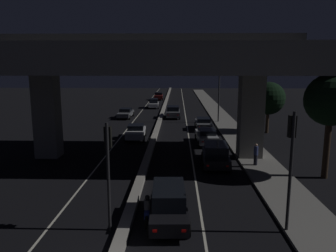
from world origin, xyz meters
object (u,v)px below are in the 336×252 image
Objects in this scene: traffic_light_right_of_median at (291,151)px; pedestrian_on_sidewalk at (256,154)px; car_silver_third at (206,136)px; car_white_lead_oncoming at (136,132)px; car_grey_second_oncoming at (126,113)px; street_lamp at (216,88)px; car_grey_fourth at (203,123)px; car_dark_red_fourth_oncoming at (158,96)px; car_black_lead at (169,203)px; motorcycle_blue_filtering_near at (147,211)px; car_black_second at (216,154)px; traffic_light_left_of_median at (108,157)px; car_white_third_oncoming at (154,103)px; car_grey_fifth at (173,112)px.

pedestrian_on_sidewalk is (0.87, 9.59, -2.76)m from traffic_light_right_of_median.
traffic_light_right_of_median reaches higher than car_silver_third.
car_grey_second_oncoming is at bearing -169.36° from car_white_lead_oncoming.
street_lamp reaches higher than car_grey_fourth.
traffic_light_right_of_median is 1.32× the size of car_dark_red_fourth_oncoming.
car_black_lead is (-5.28, 0.89, -2.82)m from traffic_light_right_of_median.
street_lamp is 29.15m from motorcycle_blue_filtering_near.
car_black_lead is at bearing 166.42° from car_silver_third.
car_silver_third is 7.26m from car_white_lead_oncoming.
car_black_second is 11.39m from car_white_lead_oncoming.
car_grey_fourth is at bearing 94.42° from traffic_light_right_of_median.
traffic_light_left_of_median is 18.99m from car_white_lead_oncoming.
car_silver_third is (-2.25, -11.99, -3.81)m from street_lamp.
car_white_third_oncoming is (-7.04, 33.75, -0.01)m from car_black_second.
traffic_light_right_of_median reaches higher than pedestrian_on_sidewalk.
car_silver_third is (-2.11, 16.82, -2.95)m from traffic_light_right_of_median.
pedestrian_on_sidewalk is at bearing 14.00° from car_white_third_oncoming.
car_grey_fifth is (-5.65, 3.72, -3.70)m from street_lamp.
traffic_light_right_of_median is at bearing -175.75° from car_grey_fourth.
pedestrian_on_sidewalk is (2.91, -0.26, 0.09)m from car_black_second.
street_lamp reaches higher than car_white_third_oncoming.
car_dark_red_fourth_oncoming is at bearing 174.12° from car_grey_second_oncoming.
car_black_lead reaches higher than car_white_third_oncoming.
car_black_second is 2.86× the size of pedestrian_on_sidewalk.
car_grey_second_oncoming is 11.66m from car_white_third_oncoming.
car_grey_second_oncoming is 25.34m from car_dark_red_fourth_oncoming.
traffic_light_right_of_median reaches higher than car_grey_fourth.
car_grey_fifth is at bearing 105.56° from pedestrian_on_sidewalk.
car_grey_fifth is at bearing 6.16° from car_dark_red_fourth_oncoming.
street_lamp reaches higher than traffic_light_left_of_median.
car_black_second is 6.97m from car_silver_third.
street_lamp reaches higher than car_black_second.
motorcycle_blue_filtering_near is (-4.42, -23.37, -0.13)m from car_grey_fourth.
traffic_light_right_of_median is at bearing -101.67° from car_black_lead.
car_white_lead_oncoming is at bearing 164.66° from car_grey_fifth.
car_grey_second_oncoming is at bearing 10.44° from car_black_lead.
car_grey_second_oncoming is at bearing 97.70° from traffic_light_left_of_median.
car_white_third_oncoming is (0.02, 24.82, 0.11)m from car_white_lead_oncoming.
motorcycle_blue_filtering_near is at bearing -102.83° from street_lamp.
street_lamp is (0.14, 28.81, 0.86)m from traffic_light_right_of_median.
traffic_light_left_of_median is at bearing 1.09° from car_white_lead_oncoming.
car_grey_fourth is 13.38m from car_grey_second_oncoming.
street_lamp is at bearing -3.67° from car_black_second.
street_lamp is 1.64× the size of car_black_lead.
car_black_second is 1.12× the size of car_white_third_oncoming.
traffic_light_left_of_median reaches higher than car_black_lead.
car_grey_second_oncoming is (-4.38, 32.39, -2.68)m from traffic_light_left_of_median.
traffic_light_right_of_median reaches higher than motorcycle_blue_filtering_near.
car_grey_fifth is 0.91× the size of car_grey_second_oncoming.
street_lamp is 1.74× the size of car_grey_fifth.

